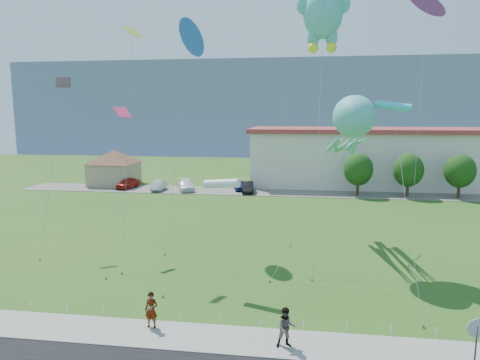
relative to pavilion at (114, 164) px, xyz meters
name	(u,v)px	position (x,y,z in m)	size (l,w,h in m)	color
ground	(244,314)	(24.00, -38.00, -3.02)	(160.00, 160.00, 0.00)	#285116
sidewalk	(236,340)	(24.00, -40.75, -2.97)	(80.00, 2.50, 0.10)	gray
parking_strip	(278,192)	(24.00, -3.00, -2.99)	(70.00, 6.00, 0.06)	#59544C
hill_ridge	(292,107)	(24.00, 82.00, 9.48)	(160.00, 50.00, 25.00)	slate
pavilion	(114,164)	(0.00, 0.00, 0.00)	(9.20, 9.20, 5.00)	tan
warehouse	(464,157)	(50.00, 6.00, 1.10)	(61.00, 15.00, 8.20)	beige
stop_sign	(477,334)	(33.50, -42.21, -1.15)	(0.80, 0.07, 2.50)	slate
rope_fence	(241,321)	(24.00, -39.30, -2.77)	(26.05, 0.05, 0.50)	white
tree_near	(358,169)	(34.00, -4.00, 0.36)	(3.60, 3.60, 5.47)	#3F2B19
tree_mid	(408,170)	(40.00, -4.00, 0.36)	(3.60, 3.60, 5.47)	#3F2B19
tree_far	(460,171)	(46.00, -4.00, 0.36)	(3.60, 3.60, 5.47)	#3F2B19
pedestrian_left	(151,310)	(19.83, -40.19, -2.05)	(0.64, 0.42, 1.74)	gray
pedestrian_right	(286,327)	(26.24, -41.04, -2.03)	(0.87, 0.68, 1.79)	gray
parked_car_red	(128,183)	(3.18, -2.89, -2.24)	(1.71, 4.25, 1.45)	#AB1E15
parked_car_silver	(159,185)	(7.95, -3.84, -2.32)	(1.36, 3.90, 1.29)	#B1B1B8
parked_car_white	(186,185)	(11.63, -3.39, -2.26)	(1.96, 4.82, 1.40)	white
parked_car_blue	(240,185)	(18.77, -2.17, -2.33)	(1.49, 3.69, 1.26)	navy
parked_car_black	(248,187)	(20.00, -3.71, -2.25)	(1.51, 4.33, 1.43)	black
octopus_kite	(351,128)	(30.13, -28.15, 6.18)	(6.57, 11.40, 11.40)	teal
teddy_bear_kite	(323,7)	(28.13, -25.58, 14.82)	(3.84, 8.80, 20.73)	teal
small_kite_black	(61,102)	(8.37, -27.38, 8.11)	(1.29, 5.93, 13.07)	black
small_kite_cyan	(393,108)	(32.47, -30.10, 7.55)	(0.54, 9.47, 11.12)	#31C7E0
small_kite_blue	(191,42)	(18.07, -24.72, 12.73)	(1.96, 5.79, 16.80)	blue
small_kite_white	(221,184)	(22.19, -34.47, 3.12)	(3.29, 3.41, 6.62)	silver
small_kite_purple	(427,9)	(35.65, -24.15, 14.75)	(2.52, 6.32, 18.91)	purple
small_kite_yellow	(131,62)	(15.17, -29.87, 10.70)	(1.29, 5.02, 16.24)	#AAC92F
small_kite_pink	(121,128)	(13.72, -28.71, 6.13)	(2.01, 7.31, 10.75)	#F13569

